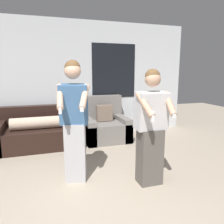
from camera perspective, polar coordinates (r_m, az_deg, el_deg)
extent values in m
cube|color=silver|center=(5.24, -11.45, 8.28)|extent=(5.97, 0.06, 2.70)
cube|color=black|center=(5.44, 0.50, 10.68)|extent=(1.10, 0.01, 1.30)
cube|color=black|center=(4.81, -18.93, -6.14)|extent=(1.77, 0.99, 0.41)
cube|color=black|center=(5.10, -19.14, -0.61)|extent=(1.77, 0.22, 0.40)
cube|color=black|center=(4.83, -10.11, -4.80)|extent=(0.28, 0.99, 0.55)
cylinder|color=#CCB299|center=(4.61, -19.18, -2.72)|extent=(0.97, 0.24, 0.24)
cube|color=slate|center=(4.99, -1.74, -4.90)|extent=(0.98, 0.94, 0.42)
cube|color=slate|center=(5.23, -2.90, 1.28)|extent=(0.98, 0.20, 0.56)
cube|color=slate|center=(4.89, -6.25, -4.70)|extent=(0.18, 0.94, 0.52)
cube|color=slate|center=(5.10, 2.57, -3.99)|extent=(0.18, 0.94, 0.52)
cube|color=#7A6656|center=(4.97, -1.99, -0.24)|extent=(0.36, 0.14, 0.36)
cube|color=#B2B2B7|center=(3.18, -9.53, -10.22)|extent=(0.33, 0.30, 0.84)
cube|color=#3D6693|center=(3.00, -9.95, 2.03)|extent=(0.43, 0.35, 0.55)
sphere|color=#DBAD8E|center=(2.96, -10.25, 10.54)|extent=(0.22, 0.22, 0.22)
sphere|color=brown|center=(2.97, -10.30, 11.29)|extent=(0.21, 0.21, 0.21)
cylinder|color=#DBAD8E|center=(2.86, -13.46, 3.90)|extent=(0.11, 0.36, 0.32)
cube|color=white|center=(2.73, -13.39, 0.87)|extent=(0.04, 0.04, 0.13)
cylinder|color=#DBAD8E|center=(2.82, -7.22, 4.02)|extent=(0.21, 0.36, 0.32)
cube|color=white|center=(2.69, -7.86, 0.94)|extent=(0.05, 0.05, 0.08)
cube|color=#56514C|center=(3.11, 9.78, -11.28)|extent=(0.31, 0.24, 0.78)
cube|color=silver|center=(2.93, 10.27, 0.32)|extent=(0.42, 0.26, 0.51)
sphere|color=tan|center=(2.88, 10.61, 8.42)|extent=(0.21, 0.21, 0.21)
sphere|color=brown|center=(2.89, 10.54, 9.15)|extent=(0.20, 0.20, 0.20)
cylinder|color=tan|center=(2.70, 8.61, 1.89)|extent=(0.14, 0.36, 0.30)
cube|color=white|center=(2.60, 10.52, -1.15)|extent=(0.04, 0.04, 0.13)
cylinder|color=tan|center=(2.87, 14.79, 2.17)|extent=(0.14, 0.36, 0.30)
cube|color=white|center=(2.75, 15.88, -0.74)|extent=(0.04, 0.04, 0.08)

